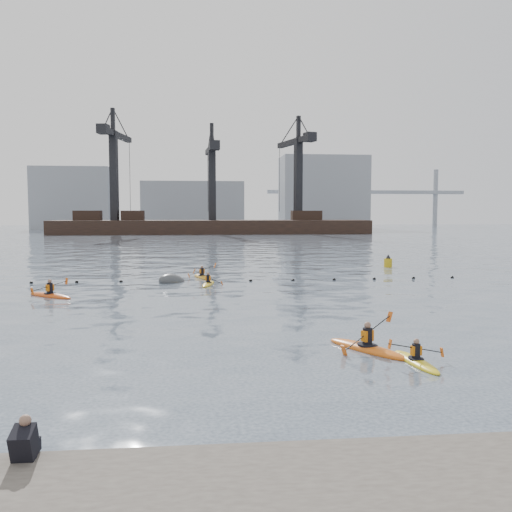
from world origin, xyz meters
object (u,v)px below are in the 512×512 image
(mooring_buoy, at_px, (172,282))
(kayaker_5, at_px, (202,276))
(kayaker_2, at_px, (50,295))
(nav_buoy, at_px, (388,263))
(kayaker_3, at_px, (208,283))
(kayaker_0, at_px, (367,347))
(kayaker_1, at_px, (416,361))

(mooring_buoy, bearing_deg, kayaker_5, 47.55)
(kayaker_2, xyz_separation_m, nav_buoy, (25.10, 14.48, 0.28))
(kayaker_3, distance_m, mooring_buoy, 2.99)
(kayaker_0, relative_size, kayaker_3, 1.15)
(nav_buoy, bearing_deg, kayaker_0, -110.72)
(kayaker_1, xyz_separation_m, mooring_buoy, (-8.89, 21.37, -0.09))
(kayaker_2, bearing_deg, kayaker_1, -95.71)
(kayaker_1, distance_m, kayaker_2, 21.86)
(kayaker_0, distance_m, nav_buoy, 30.11)
(kayaker_1, distance_m, mooring_buoy, 23.15)
(kayaker_1, height_order, kayaker_2, kayaker_2)
(kayaker_2, relative_size, kayaker_5, 1.00)
(kayaker_3, height_order, kayaker_5, kayaker_3)
(kayaker_3, relative_size, kayaker_5, 0.93)
(kayaker_1, relative_size, kayaker_5, 0.89)
(kayaker_3, relative_size, nav_buoy, 2.31)
(kayaker_1, distance_m, nav_buoy, 31.39)
(kayaker_3, distance_m, nav_buoy, 18.96)
(mooring_buoy, relative_size, nav_buoy, 1.73)
(kayaker_2, relative_size, kayaker_3, 1.08)
(kayaker_3, xyz_separation_m, mooring_buoy, (-2.48, 1.66, -0.09))
(kayaker_5, height_order, mooring_buoy, kayaker_5)
(mooring_buoy, bearing_deg, kayaker_0, -68.29)
(kayaker_0, height_order, mooring_buoy, kayaker_0)
(kayaker_1, height_order, kayaker_5, kayaker_5)
(kayaker_5, xyz_separation_m, mooring_buoy, (-2.07, -2.27, -0.10))
(mooring_buoy, xyz_separation_m, nav_buoy, (18.48, 8.52, 0.39))
(kayaker_2, bearing_deg, nav_buoy, -20.91)
(kayaker_1, xyz_separation_m, kayaker_3, (-6.41, 19.71, 0.00))
(kayaker_1, bearing_deg, kayaker_2, 129.68)
(kayaker_5, bearing_deg, kayaker_0, -93.34)
(nav_buoy, bearing_deg, kayaker_2, -150.02)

